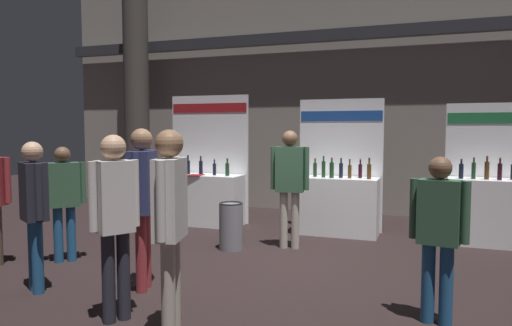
% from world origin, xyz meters
% --- Properties ---
extents(ground_plane, '(27.00, 27.00, 0.00)m').
position_xyz_m(ground_plane, '(0.00, 0.00, 0.00)').
color(ground_plane, black).
extents(hall_colonnade, '(13.50, 1.26, 6.91)m').
position_xyz_m(hall_colonnade, '(0.00, 4.34, 3.42)').
color(hall_colonnade, gray).
rests_on(hall_colonnade, ground_plane).
extents(exhibitor_booth_0, '(1.62, 0.70, 2.48)m').
position_xyz_m(exhibitor_booth_0, '(-2.20, 2.20, 0.60)').
color(exhibitor_booth_0, white).
rests_on(exhibitor_booth_0, ground_plane).
extents(exhibitor_booth_1, '(1.49, 0.66, 2.36)m').
position_xyz_m(exhibitor_booth_1, '(0.37, 2.23, 0.60)').
color(exhibitor_booth_1, white).
rests_on(exhibitor_booth_1, ground_plane).
extents(exhibitor_booth_2, '(1.56, 0.66, 2.25)m').
position_xyz_m(exhibitor_booth_2, '(2.89, 2.29, 0.61)').
color(exhibitor_booth_2, white).
rests_on(exhibitor_booth_2, ground_plane).
extents(trash_bin, '(0.36, 0.36, 0.72)m').
position_xyz_m(trash_bin, '(-0.95, 0.60, 0.36)').
color(trash_bin, slate).
rests_on(trash_bin, ground_plane).
extents(visitor_0, '(0.37, 0.57, 1.84)m').
position_xyz_m(visitor_0, '(-1.18, -1.40, 1.12)').
color(visitor_0, maroon).
rests_on(visitor_0, ground_plane).
extents(visitor_1, '(0.44, 0.45, 1.59)m').
position_xyz_m(visitor_1, '(-2.84, -0.79, 0.94)').
color(visitor_1, navy).
rests_on(visitor_1, ground_plane).
extents(visitor_3, '(0.46, 0.38, 1.69)m').
position_xyz_m(visitor_3, '(-2.28, -1.88, 1.00)').
color(visitor_3, navy).
rests_on(visitor_3, ground_plane).
extents(visitor_4, '(0.53, 0.27, 1.58)m').
position_xyz_m(visitor_4, '(1.94, -1.28, 0.92)').
color(visitor_4, navy).
rests_on(visitor_4, ground_plane).
extents(visitor_5, '(0.30, 0.56, 1.83)m').
position_xyz_m(visitor_5, '(-0.26, -2.39, 1.10)').
color(visitor_5, '#ADA393').
rests_on(visitor_5, ground_plane).
extents(visitor_6, '(0.37, 0.42, 1.78)m').
position_xyz_m(visitor_6, '(-0.93, -2.25, 1.06)').
color(visitor_6, '#23232D').
rests_on(visitor_6, ground_plane).
extents(visitor_7, '(0.59, 0.26, 1.80)m').
position_xyz_m(visitor_7, '(-0.14, 0.98, 1.08)').
color(visitor_7, '#ADA393').
rests_on(visitor_7, ground_plane).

